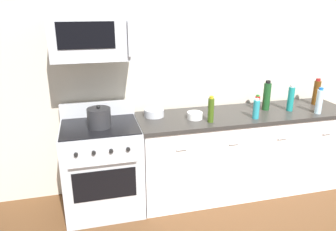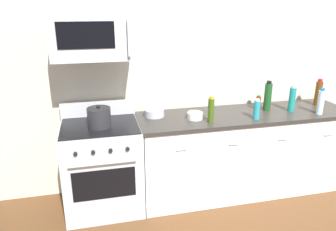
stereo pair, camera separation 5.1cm
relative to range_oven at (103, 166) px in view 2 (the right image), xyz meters
name	(u,v)px [view 2 (the right image)]	position (x,y,z in m)	size (l,w,h in m)	color
ground_plane	(240,188)	(1.55, 0.00, -0.47)	(6.52, 6.52, 0.00)	brown
back_wall	(233,67)	(1.55, 0.41, 0.88)	(5.43, 0.10, 2.70)	beige
counter_unit	(243,152)	(1.55, 0.00, -0.01)	(2.34, 0.66, 0.92)	white
range_oven	(103,166)	(0.00, 0.00, 0.00)	(0.76, 0.69, 1.07)	#B7BABF
microwave	(93,37)	(0.00, 0.04, 1.28)	(0.74, 0.44, 0.40)	#B7BABF
bottle_wine_amber	(318,93)	(2.47, 0.08, 0.60)	(0.08, 0.08, 0.31)	#59330F
bottle_water_clear	(321,102)	(2.29, -0.21, 0.59)	(0.07, 0.07, 0.28)	silver
bottle_hot_sauce_red	(258,103)	(1.73, 0.08, 0.53)	(0.05, 0.05, 0.16)	#B21914
bottle_olive_oil	(211,110)	(1.07, -0.18, 0.58)	(0.06, 0.06, 0.27)	#385114
bottle_sparkling_teal	(292,99)	(2.05, -0.05, 0.59)	(0.07, 0.07, 0.29)	#197F7A
bottle_wine_green	(268,96)	(1.81, 0.05, 0.61)	(0.08, 0.08, 0.33)	#19471E
bottle_dish_soap	(257,110)	(1.56, -0.19, 0.55)	(0.06, 0.06, 0.21)	teal
bowl_white_ceramic	(195,115)	(0.95, -0.05, 0.49)	(0.16, 0.16, 0.07)	white
bowl_steel_prep	(154,112)	(0.57, 0.13, 0.49)	(0.21, 0.21, 0.08)	#B2B5BA
stockpot	(99,117)	(0.00, -0.05, 0.55)	(0.22, 0.22, 0.22)	#262628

